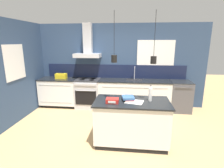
{
  "coord_description": "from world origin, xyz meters",
  "views": [
    {
      "loc": [
        0.52,
        -3.52,
        2.07
      ],
      "look_at": [
        0.06,
        0.58,
        1.05
      ],
      "focal_mm": 28.0,
      "sensor_mm": 36.0,
      "label": 1
    }
  ],
  "objects_px": {
    "dishwasher": "(180,96)",
    "oven_range": "(88,93)",
    "yellow_toolbox": "(61,76)",
    "red_supply_box": "(112,101)",
    "bottle_on_island": "(150,94)",
    "book_stack": "(128,98)"
  },
  "relations": [
    {
      "from": "oven_range",
      "to": "dishwasher",
      "type": "bearing_deg",
      "value": 0.09
    },
    {
      "from": "oven_range",
      "to": "dishwasher",
      "type": "height_order",
      "value": "same"
    },
    {
      "from": "bottle_on_island",
      "to": "red_supply_box",
      "type": "bearing_deg",
      "value": -165.55
    },
    {
      "from": "oven_range",
      "to": "yellow_toolbox",
      "type": "xyz_separation_m",
      "value": [
        -0.86,
        0.0,
        0.54
      ]
    },
    {
      "from": "oven_range",
      "to": "red_supply_box",
      "type": "distance_m",
      "value": 2.33
    },
    {
      "from": "dishwasher",
      "to": "bottle_on_island",
      "type": "distance_m",
      "value": 2.24
    },
    {
      "from": "oven_range",
      "to": "book_stack",
      "type": "relative_size",
      "value": 2.86
    },
    {
      "from": "dishwasher",
      "to": "oven_range",
      "type": "bearing_deg",
      "value": -179.91
    },
    {
      "from": "dishwasher",
      "to": "book_stack",
      "type": "distance_m",
      "value": 2.44
    },
    {
      "from": "oven_range",
      "to": "yellow_toolbox",
      "type": "relative_size",
      "value": 2.68
    },
    {
      "from": "book_stack",
      "to": "red_supply_box",
      "type": "xyz_separation_m",
      "value": [
        -0.31,
        -0.2,
        0.0
      ]
    },
    {
      "from": "book_stack",
      "to": "yellow_toolbox",
      "type": "relative_size",
      "value": 0.94
    },
    {
      "from": "yellow_toolbox",
      "to": "dishwasher",
      "type": "bearing_deg",
      "value": -0.0
    },
    {
      "from": "dishwasher",
      "to": "book_stack",
      "type": "bearing_deg",
      "value": -129.55
    },
    {
      "from": "oven_range",
      "to": "yellow_toolbox",
      "type": "height_order",
      "value": "yellow_toolbox"
    },
    {
      "from": "oven_range",
      "to": "red_supply_box",
      "type": "height_order",
      "value": "red_supply_box"
    },
    {
      "from": "dishwasher",
      "to": "bottle_on_island",
      "type": "bearing_deg",
      "value": -120.53
    },
    {
      "from": "book_stack",
      "to": "bottle_on_island",
      "type": "bearing_deg",
      "value": -1.91
    },
    {
      "from": "book_stack",
      "to": "red_supply_box",
      "type": "relative_size",
      "value": 1.34
    },
    {
      "from": "oven_range",
      "to": "bottle_on_island",
      "type": "bearing_deg",
      "value": -46.96
    },
    {
      "from": "bottle_on_island",
      "to": "book_stack",
      "type": "relative_size",
      "value": 1.03
    },
    {
      "from": "book_stack",
      "to": "red_supply_box",
      "type": "bearing_deg",
      "value": -146.43
    }
  ]
}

